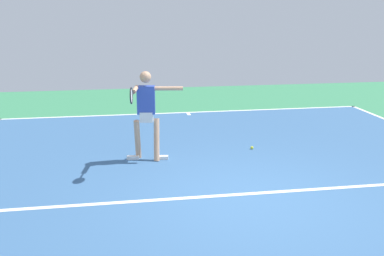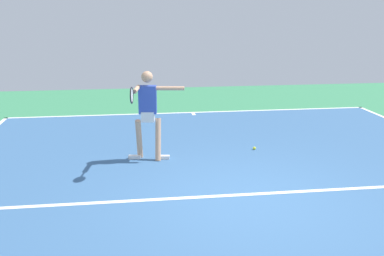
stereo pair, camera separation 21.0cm
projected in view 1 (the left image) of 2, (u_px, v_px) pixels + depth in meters
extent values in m
plane|color=#388456|center=(248.00, 199.00, 6.95)|extent=(21.32, 21.32, 0.00)
cube|color=#38608E|center=(248.00, 199.00, 6.95)|extent=(10.53, 12.56, 0.00)
cube|color=white|center=(188.00, 112.00, 12.89)|extent=(10.53, 0.10, 0.01)
cube|color=white|center=(245.00, 194.00, 7.13)|extent=(7.90, 0.10, 0.01)
cube|color=white|center=(189.00, 114.00, 12.70)|extent=(0.10, 0.30, 0.01)
cylinder|color=tan|center=(157.00, 140.00, 8.71)|extent=(0.15, 0.33, 0.84)
cube|color=white|center=(162.00, 157.00, 8.81)|extent=(0.25, 0.13, 0.07)
cylinder|color=tan|center=(138.00, 140.00, 8.71)|extent=(0.15, 0.33, 0.84)
cube|color=white|center=(133.00, 158.00, 8.80)|extent=(0.25, 0.13, 0.07)
cube|color=white|center=(146.00, 117.00, 8.59)|extent=(0.27, 0.23, 0.20)
cube|color=#334CB2|center=(146.00, 100.00, 8.51)|extent=(0.36, 0.23, 0.54)
sphere|color=tan|center=(145.00, 77.00, 8.39)|extent=(0.22, 0.22, 0.22)
cylinder|color=tan|center=(169.00, 88.00, 8.46)|extent=(0.55, 0.16, 0.08)
cylinder|color=tan|center=(135.00, 89.00, 8.18)|extent=(0.16, 0.55, 0.08)
cylinder|color=black|center=(133.00, 93.00, 7.81)|extent=(0.06, 0.22, 0.03)
torus|color=black|center=(131.00, 96.00, 7.57)|extent=(0.07, 0.29, 0.29)
cylinder|color=silver|center=(131.00, 96.00, 7.57)|extent=(0.04, 0.25, 0.25)
sphere|color=yellow|center=(252.00, 148.00, 9.45)|extent=(0.07, 0.07, 0.07)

